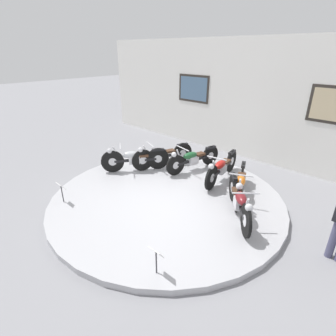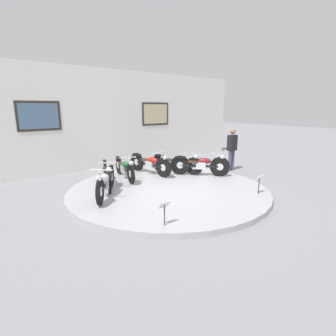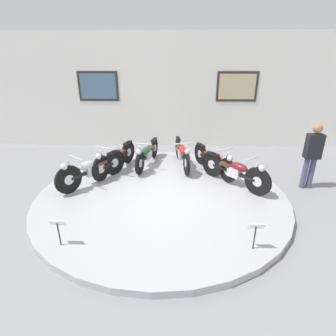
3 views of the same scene
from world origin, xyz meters
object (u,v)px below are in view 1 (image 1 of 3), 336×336
motorcycle_green (193,158)px  motorcycle_maroon (239,201)px  motorcycle_black (162,155)px  motorcycle_silver (134,158)px  info_placard_front_left (61,188)px  motorcycle_orange (240,183)px  info_placard_front_centre (156,255)px  motorcycle_red (221,167)px

motorcycle_green → motorcycle_maroon: size_ratio=1.25×
motorcycle_black → motorcycle_maroon: (3.09, -0.77, 0.00)m
motorcycle_silver → info_placard_front_left: bearing=-86.4°
motorcycle_orange → info_placard_front_centre: size_ratio=3.54×
motorcycle_red → motorcycle_green: bearing=-179.9°
motorcycle_silver → info_placard_front_centre: motorcycle_silver is taller
motorcycle_red → motorcycle_orange: (0.84, -0.46, -0.02)m
motorcycle_silver → motorcycle_maroon: (3.49, 0.00, -0.00)m
motorcycle_green → motorcycle_red: bearing=0.1°
motorcycle_silver → motorcycle_maroon: motorcycle_silver is taller
motorcycle_red → motorcycle_maroon: bearing=-44.7°
motorcycle_red → info_placard_front_centre: motorcycle_red is taller
motorcycle_red → motorcycle_maroon: 1.75m
motorcycle_silver → motorcycle_orange: size_ratio=0.91×
motorcycle_maroon → motorcycle_black: bearing=166.0°
motorcycle_green → info_placard_front_centre: motorcycle_green is taller
motorcycle_green → info_placard_front_centre: size_ratio=3.78×
motorcycle_black → motorcycle_orange: (2.68, -0.00, -0.02)m
motorcycle_silver → info_placard_front_left: 2.35m
motorcycle_black → motorcycle_red: same height
motorcycle_silver → motorcycle_green: 1.74m
motorcycle_silver → motorcycle_green: bearing=44.8°
motorcycle_black → motorcycle_orange: motorcycle_black is taller
motorcycle_green → motorcycle_orange: same height
motorcycle_red → motorcycle_black: bearing=-165.9°
motorcycle_black → motorcycle_orange: 2.68m
motorcycle_black → info_placard_front_left: motorcycle_black is taller
motorcycle_green → motorcycle_maroon: bearing=-28.6°
motorcycle_maroon → info_placard_front_centre: (-0.15, -2.35, -0.03)m
motorcycle_silver → motorcycle_black: bearing=62.4°
motorcycle_maroon → motorcycle_green: bearing=151.4°
motorcycle_silver → motorcycle_red: motorcycle_silver is taller
motorcycle_silver → motorcycle_black: motorcycle_silver is taller
motorcycle_maroon → info_placard_front_left: motorcycle_maroon is taller
motorcycle_maroon → motorcycle_red: bearing=135.3°
info_placard_front_centre → motorcycle_red: bearing=107.0°
motorcycle_red → info_placard_front_centre: (1.09, -3.57, -0.03)m
motorcycle_orange → info_placard_front_left: size_ratio=3.54×
motorcycle_green → info_placard_front_centre: (2.10, -3.57, -0.01)m
motorcycle_red → info_placard_front_left: bearing=-120.4°
info_placard_front_left → motorcycle_orange: bearing=46.6°
info_placard_front_left → info_placard_front_centre: 3.19m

